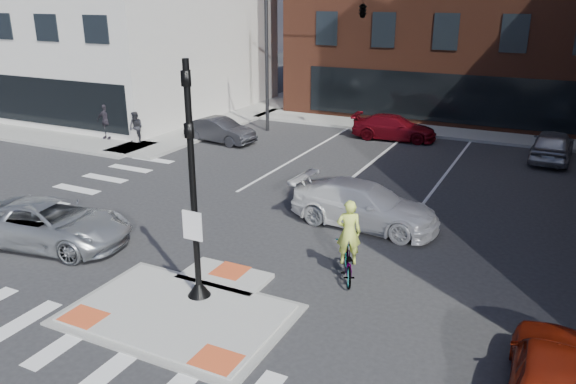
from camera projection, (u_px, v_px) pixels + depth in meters
The scene contains 17 objects.
ground at pixel (190, 306), 14.18m from camera, with size 120.00×120.00×0.00m, color #28282B.
refuge_island at pixel (184, 309), 13.94m from camera, with size 5.40×4.65×0.13m.
sidewalk_nw at pixel (112, 123), 34.10m from camera, with size 23.50×20.50×0.15m.
sidewalk_n at pixel (466, 134), 31.48m from camera, with size 26.00×3.00×0.15m, color gray.
building_nw at pixel (97, 44), 38.87m from camera, with size 20.40×16.40×14.40m.
building_far_left at pixel (452, 20), 58.13m from camera, with size 10.00×12.00×10.00m, color slate.
signal_pole at pixel (194, 214), 13.73m from camera, with size 0.60×0.60×5.98m.
mast_arm_signal at pixel (335, 20), 28.78m from camera, with size 6.10×2.24×8.00m.
silver_suv at pixel (50, 223), 17.47m from camera, with size 2.36×5.13×1.42m, color #B8BBBF.
red_sedan at pixel (554, 377), 10.46m from camera, with size 1.66×4.13×1.41m, color maroon.
white_pickup at pixel (365, 205), 18.93m from camera, with size 2.06×5.07×1.47m, color white.
bg_car_dark at pixel (220, 130), 29.75m from camera, with size 1.38×3.95×1.30m, color #26272C.
bg_car_silver at pixel (552, 145), 26.43m from camera, with size 1.76×4.38×1.49m, color #A8A9AF.
bg_car_red at pixel (394, 127), 30.37m from camera, with size 1.83×4.51×1.31m, color maroon.
cyclist at pixel (348, 252), 15.37m from camera, with size 1.33×1.93×2.29m.
pedestrian_a at pixel (136, 127), 29.03m from camera, with size 0.79×0.61×1.62m, color #222227.
pedestrian_b at pixel (106, 121), 29.83m from camera, with size 1.10×0.46×1.87m, color #2D2831.
Camera 1 is at (7.73, -10.02, 7.43)m, focal length 35.00 mm.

